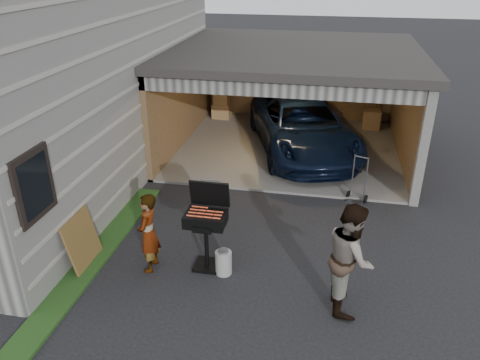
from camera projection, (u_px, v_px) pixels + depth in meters
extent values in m
plane|color=black|center=(209.00, 279.00, 8.24)|extent=(80.00, 80.00, 0.00)
cube|color=#474744|center=(13.00, 62.00, 11.62)|extent=(7.00, 11.00, 5.50)
cube|color=#193814|center=(62.00, 298.00, 7.74)|extent=(0.50, 8.00, 0.06)
cube|color=#605E59|center=(289.00, 147.00, 13.84)|extent=(6.50, 6.00, 0.06)
cube|color=brown|center=(299.00, 79.00, 15.85)|extent=(6.50, 0.15, 2.70)
cube|color=brown|center=(407.00, 110.00, 12.71)|extent=(0.15, 6.00, 2.70)
cube|color=brown|center=(183.00, 97.00, 13.82)|extent=(0.15, 6.00, 2.70)
cube|color=#2D2B28|center=(293.00, 51.00, 12.63)|extent=(6.80, 6.30, 0.20)
cube|color=#474744|center=(280.00, 89.00, 10.18)|extent=(6.50, 0.16, 0.36)
cube|color=silver|center=(286.00, 72.00, 11.21)|extent=(6.00, 2.40, 0.06)
cube|color=#474744|center=(423.00, 150.00, 10.11)|extent=(0.20, 0.18, 2.70)
cube|color=brown|center=(222.00, 111.00, 16.10)|extent=(0.60, 0.50, 0.50)
cube|color=brown|center=(221.00, 97.00, 15.90)|extent=(0.50, 0.45, 0.45)
cube|color=brown|center=(371.00, 119.00, 15.12)|extent=(0.55, 0.50, 0.60)
cube|color=brown|center=(379.00, 89.00, 15.25)|extent=(0.24, 0.43, 2.20)
imported|color=black|center=(303.00, 129.00, 13.20)|extent=(3.88, 5.70, 1.45)
imported|color=silver|center=(148.00, 233.00, 8.21)|extent=(0.39, 0.56, 1.50)
imported|color=#4A261D|center=(350.00, 257.00, 7.25)|extent=(0.81, 0.98, 1.85)
cube|color=black|center=(207.00, 265.00, 8.57)|extent=(0.46, 0.46, 0.05)
cylinder|color=black|center=(207.00, 244.00, 8.37)|extent=(0.08, 0.08, 0.91)
cube|color=black|center=(206.00, 219.00, 8.14)|extent=(0.72, 0.50, 0.22)
cube|color=#59595B|center=(205.00, 214.00, 8.10)|extent=(0.65, 0.43, 0.02)
cube|color=black|center=(210.00, 194.00, 8.27)|extent=(0.72, 0.13, 0.50)
cylinder|color=#AEADAA|center=(224.00, 263.00, 8.31)|extent=(0.39, 0.39, 0.44)
cube|color=brown|center=(82.00, 241.00, 8.43)|extent=(0.25, 0.90, 0.99)
cube|color=slate|center=(355.00, 202.00, 10.78)|extent=(0.42, 0.34, 0.04)
cylinder|color=black|center=(348.00, 194.00, 10.95)|extent=(0.11, 0.19, 0.19)
cylinder|color=black|center=(366.00, 199.00, 10.75)|extent=(0.11, 0.19, 0.19)
cylinder|color=slate|center=(353.00, 177.00, 10.71)|extent=(0.03, 0.03, 1.09)
cylinder|color=slate|center=(366.00, 180.00, 10.56)|extent=(0.03, 0.03, 1.09)
cylinder|color=slate|center=(362.00, 157.00, 10.41)|extent=(0.30, 0.14, 0.03)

